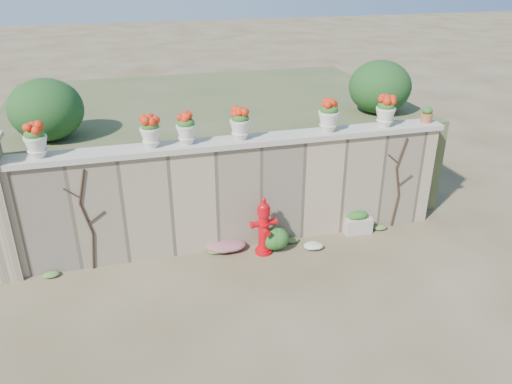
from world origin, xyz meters
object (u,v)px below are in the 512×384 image
object	(u,v)px
fire_hydrant	(264,226)
urn_pot_0	(35,140)
terracotta_pot	(427,116)
planter_box	(357,222)

from	to	relation	value
fire_hydrant	urn_pot_0	distance (m)	4.10
fire_hydrant	urn_pot_0	bearing A→B (deg)	168.28
urn_pot_0	terracotta_pot	xyz separation A→B (m)	(7.08, 0.00, -0.14)
terracotta_pot	urn_pot_0	bearing A→B (deg)	180.00
fire_hydrant	planter_box	size ratio (longest dim) A/B	2.01
fire_hydrant	urn_pot_0	xyz separation A→B (m)	(-3.64, 0.51, 1.81)
fire_hydrant	planter_box	bearing A→B (deg)	3.61
urn_pot_0	terracotta_pot	size ratio (longest dim) A/B	1.90
fire_hydrant	terracotta_pot	xyz separation A→B (m)	(3.43, 0.51, 1.67)
fire_hydrant	urn_pot_0	size ratio (longest dim) A/B	1.98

